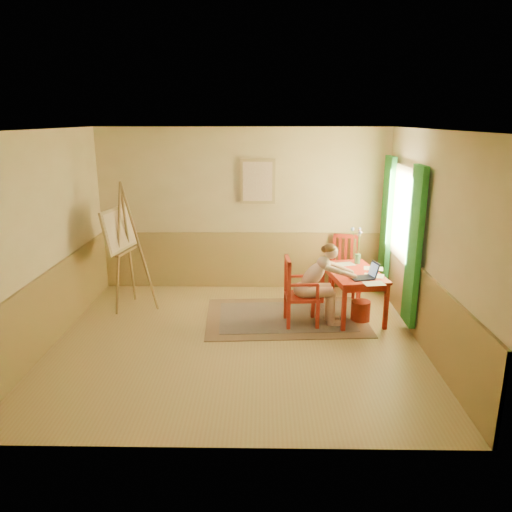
{
  "coord_description": "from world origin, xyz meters",
  "views": [
    {
      "loc": [
        0.36,
        -6.07,
        2.93
      ],
      "look_at": [
        0.25,
        0.55,
        1.05
      ],
      "focal_mm": 34.09,
      "sensor_mm": 36.0,
      "label": 1
    }
  ],
  "objects_px": {
    "laptop": "(366,275)",
    "easel": "(122,234)",
    "table": "(353,277)",
    "chair_left": "(298,292)",
    "figure": "(319,281)",
    "chair_back": "(344,265)"
  },
  "relations": [
    {
      "from": "table",
      "to": "laptop",
      "type": "distance_m",
      "value": 0.38
    },
    {
      "from": "table",
      "to": "easel",
      "type": "relative_size",
      "value": 0.64
    },
    {
      "from": "figure",
      "to": "table",
      "type": "bearing_deg",
      "value": 30.93
    },
    {
      "from": "laptop",
      "to": "easel",
      "type": "distance_m",
      "value": 3.75
    },
    {
      "from": "table",
      "to": "chair_left",
      "type": "distance_m",
      "value": 0.93
    },
    {
      "from": "figure",
      "to": "easel",
      "type": "relative_size",
      "value": 0.61
    },
    {
      "from": "chair_left",
      "to": "laptop",
      "type": "height_order",
      "value": "chair_left"
    },
    {
      "from": "figure",
      "to": "laptop",
      "type": "height_order",
      "value": "figure"
    },
    {
      "from": "laptop",
      "to": "easel",
      "type": "xyz_separation_m",
      "value": [
        -3.67,
        0.65,
        0.43
      ]
    },
    {
      "from": "chair_left",
      "to": "figure",
      "type": "xyz_separation_m",
      "value": [
        0.29,
        0.01,
        0.17
      ]
    },
    {
      "from": "laptop",
      "to": "table",
      "type": "bearing_deg",
      "value": 108.54
    },
    {
      "from": "chair_left",
      "to": "easel",
      "type": "xyz_separation_m",
      "value": [
        -2.71,
        0.66,
        0.69
      ]
    },
    {
      "from": "table",
      "to": "chair_back",
      "type": "relative_size",
      "value": 1.29
    },
    {
      "from": "chair_back",
      "to": "easel",
      "type": "distance_m",
      "value": 3.72
    },
    {
      "from": "table",
      "to": "figure",
      "type": "height_order",
      "value": "figure"
    },
    {
      "from": "easel",
      "to": "chair_left",
      "type": "bearing_deg",
      "value": -13.67
    },
    {
      "from": "figure",
      "to": "easel",
      "type": "height_order",
      "value": "easel"
    },
    {
      "from": "table",
      "to": "laptop",
      "type": "bearing_deg",
      "value": -71.46
    },
    {
      "from": "laptop",
      "to": "chair_left",
      "type": "bearing_deg",
      "value": -179.76
    },
    {
      "from": "chair_left",
      "to": "table",
      "type": "bearing_deg",
      "value": 21.91
    },
    {
      "from": "chair_left",
      "to": "easel",
      "type": "distance_m",
      "value": 2.87
    },
    {
      "from": "figure",
      "to": "laptop",
      "type": "distance_m",
      "value": 0.68
    }
  ]
}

